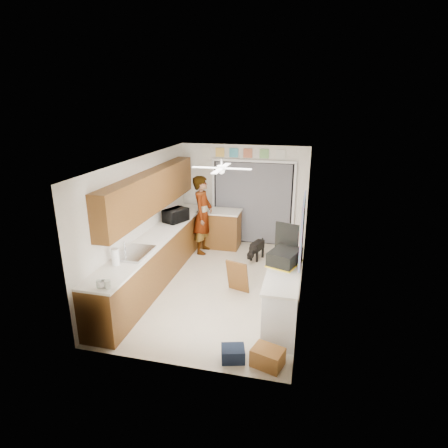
# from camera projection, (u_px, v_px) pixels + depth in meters

# --- Properties ---
(floor) EXTENTS (5.00, 5.00, 0.00)m
(floor) POSITION_uv_depth(u_px,v_px,m) (219.00, 284.00, 7.56)
(floor) COLOR #C2B49C
(floor) RESTS_ON ground
(ceiling) EXTENTS (5.00, 5.00, 0.00)m
(ceiling) POSITION_uv_depth(u_px,v_px,m) (219.00, 160.00, 6.77)
(ceiling) COLOR white
(ceiling) RESTS_ON ground
(wall_back) EXTENTS (3.20, 0.00, 3.20)m
(wall_back) POSITION_uv_depth(u_px,v_px,m) (243.00, 195.00, 9.47)
(wall_back) COLOR white
(wall_back) RESTS_ON ground
(wall_front) EXTENTS (3.20, 0.00, 3.20)m
(wall_front) POSITION_uv_depth(u_px,v_px,m) (172.00, 285.00, 4.86)
(wall_front) COLOR white
(wall_front) RESTS_ON ground
(wall_left) EXTENTS (0.00, 5.00, 5.00)m
(wall_left) POSITION_uv_depth(u_px,v_px,m) (142.00, 220.00, 7.52)
(wall_left) COLOR white
(wall_left) RESTS_ON ground
(wall_right) EXTENTS (0.00, 5.00, 5.00)m
(wall_right) POSITION_uv_depth(u_px,v_px,m) (304.00, 232.00, 6.81)
(wall_right) COLOR white
(wall_right) RESTS_ON ground
(left_base_cabinets) EXTENTS (0.60, 4.80, 0.90)m
(left_base_cabinets) POSITION_uv_depth(u_px,v_px,m) (158.00, 257.00, 7.71)
(left_base_cabinets) COLOR brown
(left_base_cabinets) RESTS_ON floor
(left_countertop) EXTENTS (0.62, 4.80, 0.04)m
(left_countertop) POSITION_uv_depth(u_px,v_px,m) (157.00, 236.00, 7.56)
(left_countertop) COLOR white
(left_countertop) RESTS_ON left_base_cabinets
(upper_cabinets) EXTENTS (0.32, 4.00, 0.80)m
(upper_cabinets) POSITION_uv_depth(u_px,v_px,m) (152.00, 191.00, 7.49)
(upper_cabinets) COLOR brown
(upper_cabinets) RESTS_ON wall_left
(sink_basin) EXTENTS (0.50, 0.76, 0.06)m
(sink_basin) POSITION_uv_depth(u_px,v_px,m) (135.00, 253.00, 6.62)
(sink_basin) COLOR silver
(sink_basin) RESTS_ON left_countertop
(faucet) EXTENTS (0.03, 0.03, 0.22)m
(faucet) POSITION_uv_depth(u_px,v_px,m) (125.00, 247.00, 6.63)
(faucet) COLOR silver
(faucet) RESTS_ON left_countertop
(peninsula_base) EXTENTS (1.00, 0.60, 0.90)m
(peninsula_base) POSITION_uv_depth(u_px,v_px,m) (219.00, 229.00, 9.37)
(peninsula_base) COLOR brown
(peninsula_base) RESTS_ON floor
(peninsula_top) EXTENTS (1.04, 0.64, 0.04)m
(peninsula_top) POSITION_uv_depth(u_px,v_px,m) (219.00, 211.00, 9.22)
(peninsula_top) COLOR white
(peninsula_top) RESTS_ON peninsula_base
(back_opening_recess) EXTENTS (2.00, 0.06, 2.10)m
(back_opening_recess) POSITION_uv_depth(u_px,v_px,m) (253.00, 203.00, 9.45)
(back_opening_recess) COLOR black
(back_opening_recess) RESTS_ON wall_back
(curtain_panel) EXTENTS (1.90, 0.03, 2.05)m
(curtain_panel) POSITION_uv_depth(u_px,v_px,m) (252.00, 204.00, 9.41)
(curtain_panel) COLOR slate
(curtain_panel) RESTS_ON wall_back
(door_trim_left) EXTENTS (0.06, 0.04, 2.10)m
(door_trim_left) POSITION_uv_depth(u_px,v_px,m) (213.00, 201.00, 9.65)
(door_trim_left) COLOR white
(door_trim_left) RESTS_ON wall_back
(door_trim_right) EXTENTS (0.06, 0.04, 2.10)m
(door_trim_right) POSITION_uv_depth(u_px,v_px,m) (293.00, 206.00, 9.20)
(door_trim_right) COLOR white
(door_trim_right) RESTS_ON wall_back
(door_trim_head) EXTENTS (2.10, 0.04, 0.06)m
(door_trim_head) POSITION_uv_depth(u_px,v_px,m) (254.00, 161.00, 9.08)
(door_trim_head) COLOR white
(door_trim_head) RESTS_ON wall_back
(header_frame_0) EXTENTS (0.22, 0.02, 0.22)m
(header_frame_0) POSITION_uv_depth(u_px,v_px,m) (220.00, 152.00, 9.24)
(header_frame_0) COLOR #F5C351
(header_frame_0) RESTS_ON wall_back
(header_frame_1) EXTENTS (0.22, 0.02, 0.22)m
(header_frame_1) POSITION_uv_depth(u_px,v_px,m) (234.00, 153.00, 9.16)
(header_frame_1) COLOR #48AAC1
(header_frame_1) RESTS_ON wall_back
(header_frame_2) EXTENTS (0.22, 0.02, 0.22)m
(header_frame_2) POSITION_uv_depth(u_px,v_px,m) (248.00, 153.00, 9.09)
(header_frame_2) COLOR #C36A49
(header_frame_2) RESTS_ON wall_back
(header_frame_3) EXTENTS (0.22, 0.02, 0.22)m
(header_frame_3) POSITION_uv_depth(u_px,v_px,m) (264.00, 154.00, 9.00)
(header_frame_3) COLOR #78B366
(header_frame_3) RESTS_ON wall_back
(header_frame_4) EXTENTS (0.22, 0.02, 0.22)m
(header_frame_4) POSITION_uv_depth(u_px,v_px,m) (281.00, 154.00, 8.91)
(header_frame_4) COLOR silver
(header_frame_4) RESTS_ON wall_back
(route66_sign) EXTENTS (0.22, 0.02, 0.26)m
(route66_sign) POSITION_uv_depth(u_px,v_px,m) (206.00, 152.00, 9.32)
(route66_sign) COLOR silver
(route66_sign) RESTS_ON wall_back
(right_counter_base) EXTENTS (0.50, 1.40, 0.90)m
(right_counter_base) POSITION_uv_depth(u_px,v_px,m) (282.00, 302.00, 6.01)
(right_counter_base) COLOR white
(right_counter_base) RESTS_ON floor
(right_counter_top) EXTENTS (0.54, 1.44, 0.04)m
(right_counter_top) POSITION_uv_depth(u_px,v_px,m) (283.00, 276.00, 5.87)
(right_counter_top) COLOR white
(right_counter_top) RESTS_ON right_counter_base
(abstract_painting) EXTENTS (0.03, 1.15, 0.95)m
(abstract_painting) POSITION_uv_depth(u_px,v_px,m) (302.00, 229.00, 5.77)
(abstract_painting) COLOR #DD51AF
(abstract_painting) RESTS_ON wall_right
(ceiling_fan) EXTENTS (1.14, 1.14, 0.24)m
(ceiling_fan) POSITION_uv_depth(u_px,v_px,m) (222.00, 168.00, 7.01)
(ceiling_fan) COLOR white
(ceiling_fan) RESTS_ON ceiling
(microwave) EXTENTS (0.54, 0.63, 0.29)m
(microwave) POSITION_uv_depth(u_px,v_px,m) (176.00, 215.00, 8.35)
(microwave) COLOR black
(microwave) RESTS_ON left_countertop
(cup) EXTENTS (0.15, 0.15, 0.11)m
(cup) POSITION_uv_depth(u_px,v_px,m) (103.00, 284.00, 5.44)
(cup) COLOR white
(cup) RESTS_ON left_countertop
(jar_a) EXTENTS (0.09, 0.09, 0.12)m
(jar_a) POSITION_uv_depth(u_px,v_px,m) (108.00, 284.00, 5.41)
(jar_a) COLOR silver
(jar_a) RESTS_ON left_countertop
(jar_b) EXTENTS (0.09, 0.09, 0.11)m
(jar_b) POSITION_uv_depth(u_px,v_px,m) (99.00, 284.00, 5.45)
(jar_b) COLOR silver
(jar_b) RESTS_ON left_countertop
(paper_towel_roll) EXTENTS (0.17, 0.17, 0.28)m
(paper_towel_roll) POSITION_uv_depth(u_px,v_px,m) (115.00, 257.00, 6.16)
(paper_towel_roll) COLOR white
(paper_towel_roll) RESTS_ON left_countertop
(suitcase) EXTENTS (0.58, 0.67, 0.24)m
(suitcase) POSITION_uv_depth(u_px,v_px,m) (285.00, 257.00, 6.20)
(suitcase) COLOR black
(suitcase) RESTS_ON right_counter_top
(suitcase_rim) EXTENTS (0.61, 0.69, 0.02)m
(suitcase_rim) POSITION_uv_depth(u_px,v_px,m) (284.00, 263.00, 6.24)
(suitcase_rim) COLOR yellow
(suitcase_rim) RESTS_ON suitcase
(suitcase_lid) EXTENTS (0.41, 0.17, 0.50)m
(suitcase_lid) POSITION_uv_depth(u_px,v_px,m) (287.00, 237.00, 6.39)
(suitcase_lid) COLOR black
(suitcase_lid) RESTS_ON suitcase
(cardboard_box) EXTENTS (0.50, 0.43, 0.26)m
(cardboard_box) POSITION_uv_depth(u_px,v_px,m) (268.00, 357.00, 5.22)
(cardboard_box) COLOR #A16A32
(cardboard_box) RESTS_ON floor
(navy_crate) EXTENTS (0.39, 0.35, 0.20)m
(navy_crate) POSITION_uv_depth(u_px,v_px,m) (233.00, 354.00, 5.33)
(navy_crate) COLOR #131C30
(navy_crate) RESTS_ON floor
(cabinet_door_panel) EXTENTS (0.47, 0.29, 0.65)m
(cabinet_door_panel) POSITION_uv_depth(u_px,v_px,m) (237.00, 277.00, 7.15)
(cabinet_door_panel) COLOR brown
(cabinet_door_panel) RESTS_ON floor
(man) EXTENTS (0.45, 0.68, 1.88)m
(man) POSITION_uv_depth(u_px,v_px,m) (203.00, 215.00, 8.88)
(man) COLOR white
(man) RESTS_ON floor
(dog) EXTENTS (0.43, 0.66, 0.48)m
(dog) POSITION_uv_depth(u_px,v_px,m) (257.00, 249.00, 8.67)
(dog) COLOR black
(dog) RESTS_ON floor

